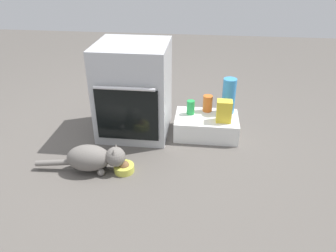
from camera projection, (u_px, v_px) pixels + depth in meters
The scene contains 9 objects.
ground at pixel (122, 155), 2.47m from camera, with size 8.00×8.00×0.00m, color #56514C.
oven at pixel (134, 90), 2.63m from camera, with size 0.57×0.60×0.76m.
pantry_cabinet at pixel (206, 125), 2.71m from camera, with size 0.52×0.35×0.17m, color white.
food_bowl at pixel (124, 168), 2.28m from camera, with size 0.14×0.14×0.08m.
cat at pixel (93, 158), 2.24m from camera, with size 0.65×0.21×0.21m.
sauce_jar at pixel (208, 103), 2.73m from camera, with size 0.08×0.08×0.14m, color #D16023.
snack_bag at pixel (224, 111), 2.56m from camera, with size 0.12×0.09×0.18m, color yellow.
water_bottle at pixel (229, 96), 2.67m from camera, with size 0.11×0.11×0.30m, color #388CD1.
soda_can at pixel (191, 107), 2.68m from camera, with size 0.07×0.07×0.12m, color green.
Camera 1 is at (0.59, -1.99, 1.40)m, focal length 34.34 mm.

